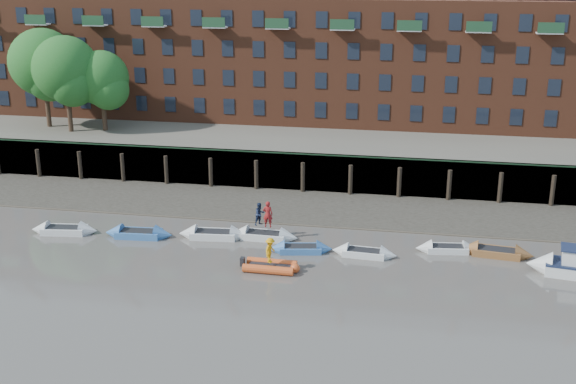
% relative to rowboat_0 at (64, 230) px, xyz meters
% --- Properties ---
extents(ground, '(220.00, 220.00, 0.00)m').
position_rel_rowboat_0_xyz_m(ground, '(17.30, -9.33, -0.25)').
color(ground, '#58534D').
rests_on(ground, ground).
extents(foreshore, '(110.00, 8.00, 0.50)m').
position_rel_rowboat_0_xyz_m(foreshore, '(17.30, 8.67, -0.25)').
color(foreshore, '#3D382F').
rests_on(foreshore, ground).
extents(mud_band, '(110.00, 1.60, 0.10)m').
position_rel_rowboat_0_xyz_m(mud_band, '(17.30, 5.27, -0.25)').
color(mud_band, '#4C4336').
rests_on(mud_band, ground).
extents(river_wall, '(110.00, 1.23, 3.30)m').
position_rel_rowboat_0_xyz_m(river_wall, '(17.30, 13.05, 1.35)').
color(river_wall, '#2D2A26').
rests_on(river_wall, ground).
extents(bank_terrace, '(110.00, 28.00, 3.20)m').
position_rel_rowboat_0_xyz_m(bank_terrace, '(17.30, 26.67, 1.35)').
color(bank_terrace, '#5E594D').
rests_on(bank_terrace, ground).
extents(apartment_terrace, '(80.60, 15.56, 20.98)m').
position_rel_rowboat_0_xyz_m(apartment_terrace, '(17.30, 27.66, 12.58)').
color(apartment_terrace, brown).
rests_on(apartment_terrace, bank_terrace).
extents(tree_cluster, '(11.76, 7.74, 9.40)m').
position_rel_rowboat_0_xyz_m(tree_cluster, '(-8.32, 18.02, 8.76)').
color(tree_cluster, '#3A281C').
rests_on(tree_cluster, bank_terrace).
extents(rowboat_0, '(4.93, 1.96, 1.39)m').
position_rel_rowboat_0_xyz_m(rowboat_0, '(0.00, 0.00, 0.00)').
color(rowboat_0, silver).
rests_on(rowboat_0, ground).
extents(rowboat_1, '(4.95, 1.75, 1.41)m').
position_rel_rowboat_0_xyz_m(rowboat_1, '(5.52, 0.28, 0.00)').
color(rowboat_1, '#396BA9').
rests_on(rowboat_1, ground).
extents(rowboat_2, '(5.09, 1.89, 1.45)m').
position_rel_rowboat_0_xyz_m(rowboat_2, '(10.79, 1.09, 0.01)').
color(rowboat_2, silver).
rests_on(rowboat_2, ground).
extents(rowboat_3, '(4.86, 1.55, 1.40)m').
position_rel_rowboat_0_xyz_m(rowboat_3, '(14.33, 1.56, 0.00)').
color(rowboat_3, silver).
rests_on(rowboat_3, ground).
extents(rowboat_4, '(4.47, 2.01, 1.25)m').
position_rel_rowboat_0_xyz_m(rowboat_4, '(17.24, -0.33, -0.02)').
color(rowboat_4, '#396BA9').
rests_on(rowboat_4, ground).
extents(rowboat_5, '(4.40, 1.55, 1.26)m').
position_rel_rowboat_0_xyz_m(rowboat_5, '(21.51, -0.23, -0.02)').
color(rowboat_5, silver).
rests_on(rowboat_5, ground).
extents(rowboat_6, '(4.35, 1.75, 1.23)m').
position_rel_rowboat_0_xyz_m(rowboat_6, '(26.94, 1.52, -0.03)').
color(rowboat_6, silver).
rests_on(rowboat_6, ground).
extents(rowboat_7, '(4.92, 1.95, 1.39)m').
position_rel_rowboat_0_xyz_m(rowboat_7, '(30.13, 1.42, -0.00)').
color(rowboat_7, brown).
rests_on(rowboat_7, ground).
extents(rib_tender, '(3.56, 1.73, 0.61)m').
position_rel_rowboat_0_xyz_m(rib_tender, '(15.98, -3.59, 0.02)').
color(rib_tender, '#D55221').
rests_on(rib_tender, ground).
extents(motor_launch, '(5.91, 2.73, 2.35)m').
position_rel_rowboat_0_xyz_m(motor_launch, '(34.23, -0.84, 0.35)').
color(motor_launch, silver).
rests_on(motor_launch, ground).
extents(person_rower_a, '(0.70, 0.47, 1.89)m').
position_rel_rowboat_0_xyz_m(person_rower_a, '(14.63, 1.48, 1.64)').
color(person_rower_a, maroon).
rests_on(person_rower_a, rowboat_3).
extents(person_rower_b, '(0.99, 1.00, 1.63)m').
position_rel_rowboat_0_xyz_m(person_rower_b, '(13.99, 1.77, 1.51)').
color(person_rower_b, '#19233F').
rests_on(person_rower_b, rowboat_3).
extents(person_rib_crew, '(0.84, 1.17, 1.64)m').
position_rel_rowboat_0_xyz_m(person_rib_crew, '(15.87, -3.68, 1.15)').
color(person_rib_crew, orange).
rests_on(person_rib_crew, rib_tender).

